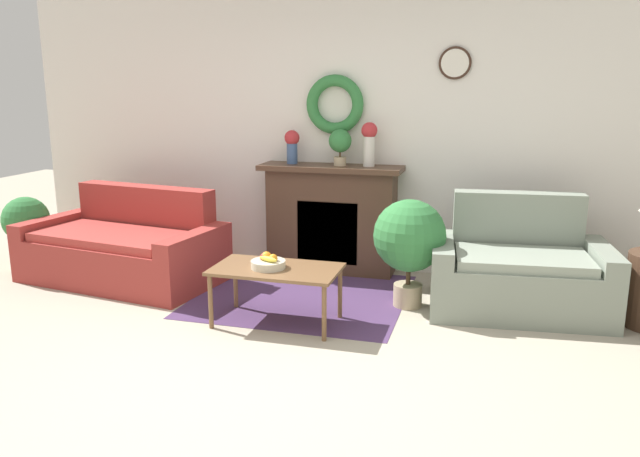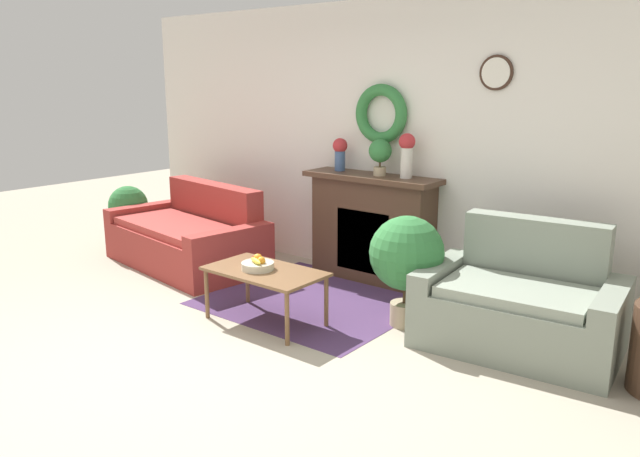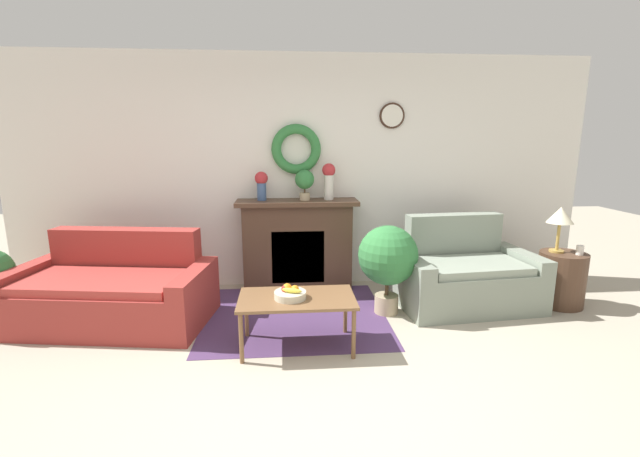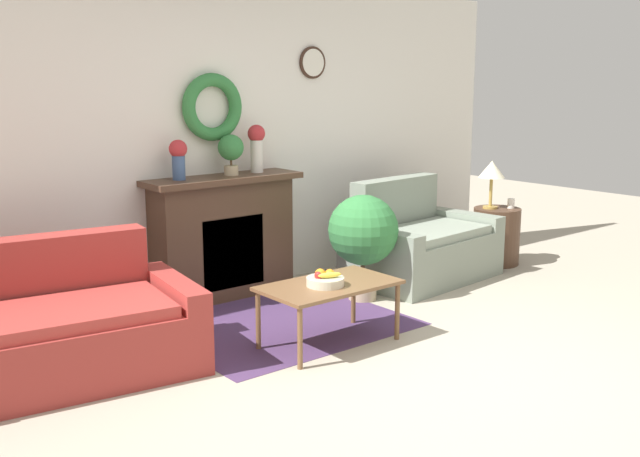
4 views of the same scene
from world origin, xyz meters
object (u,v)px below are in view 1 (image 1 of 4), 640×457
at_px(fruit_bowl, 268,263).
at_px(potted_plant_on_mantel, 340,143).
at_px(potted_plant_floor_by_loveseat, 409,239).
at_px(fireplace, 331,218).
at_px(potted_plant_floor_by_couch, 27,226).
at_px(couch_left, 125,249).
at_px(loveseat_right, 519,272).
at_px(vase_on_mantel_right, 369,141).
at_px(coffee_table, 276,273).
at_px(vase_on_mantel_left, 292,144).

xyz_separation_m(fruit_bowl, potted_plant_on_mantel, (0.20, 1.48, 0.79)).
distance_m(potted_plant_on_mantel, potted_plant_floor_by_loveseat, 1.32).
bearing_deg(fireplace, fruit_bowl, -94.11).
xyz_separation_m(potted_plant_floor_by_couch, potted_plant_floor_by_loveseat, (3.85, -0.08, 0.15)).
height_order(couch_left, potted_plant_floor_by_couch, couch_left).
bearing_deg(fruit_bowl, couch_left, 157.60).
relative_size(fruit_bowl, potted_plant_floor_by_loveseat, 0.29).
bearing_deg(loveseat_right, vase_on_mantel_right, 149.99).
height_order(fireplace, couch_left, fireplace).
bearing_deg(potted_plant_floor_by_loveseat, fireplace, 137.19).
bearing_deg(coffee_table, fruit_bowl, -158.02).
distance_m(fireplace, fruit_bowl, 1.50).
bearing_deg(couch_left, potted_plant_floor_by_couch, -174.20).
relative_size(loveseat_right, coffee_table, 1.53).
xyz_separation_m(loveseat_right, vase_on_mantel_right, (-1.40, 0.64, 0.99)).
relative_size(coffee_table, potted_plant_floor_by_couch, 1.33).
height_order(vase_on_mantel_right, potted_plant_on_mantel, vase_on_mantel_right).
distance_m(potted_plant_floor_by_couch, potted_plant_floor_by_loveseat, 3.85).
relative_size(couch_left, potted_plant_floor_by_loveseat, 2.16).
height_order(couch_left, fruit_bowl, couch_left).
bearing_deg(potted_plant_on_mantel, potted_plant_floor_by_couch, -166.64).
relative_size(fruit_bowl, potted_plant_floor_by_couch, 0.36).
bearing_deg(fireplace, coffee_table, -91.98).
distance_m(coffee_table, vase_on_mantel_right, 1.78).
relative_size(fruit_bowl, potted_plant_on_mantel, 0.77).
xyz_separation_m(couch_left, fruit_bowl, (1.71, -0.71, 0.19)).
xyz_separation_m(loveseat_right, coffee_table, (-1.81, -0.84, 0.09)).
bearing_deg(fireplace, potted_plant_floor_by_couch, -165.99).
distance_m(fruit_bowl, potted_plant_floor_by_loveseat, 1.20).
distance_m(potted_plant_on_mantel, potted_plant_floor_by_couch, 3.25).
distance_m(fruit_bowl, vase_on_mantel_left, 1.71).
relative_size(couch_left, vase_on_mantel_left, 6.02).
bearing_deg(fruit_bowl, loveseat_right, 24.66).
relative_size(loveseat_right, vase_on_mantel_left, 4.57).
distance_m(vase_on_mantel_right, potted_plant_on_mantel, 0.28).
bearing_deg(coffee_table, vase_on_mantel_right, 74.30).
bearing_deg(potted_plant_on_mantel, vase_on_mantel_right, 4.13).
xyz_separation_m(couch_left, potted_plant_on_mantel, (1.91, 0.78, 0.98)).
bearing_deg(potted_plant_on_mantel, coffee_table, -95.43).
relative_size(fruit_bowl, vase_on_mantel_right, 0.64).
relative_size(vase_on_mantel_left, potted_plant_floor_by_loveseat, 0.36).
bearing_deg(potted_plant_floor_by_couch, fireplace, 14.01).
relative_size(loveseat_right, potted_plant_floor_by_couch, 2.03).
relative_size(couch_left, vase_on_mantel_right, 4.73).
height_order(loveseat_right, vase_on_mantel_left, vase_on_mantel_left).
height_order(fruit_bowl, potted_plant_floor_by_loveseat, potted_plant_floor_by_loveseat).
height_order(potted_plant_on_mantel, potted_plant_floor_by_couch, potted_plant_on_mantel).
height_order(fruit_bowl, vase_on_mantel_right, vase_on_mantel_right).
height_order(couch_left, vase_on_mantel_right, vase_on_mantel_right).
height_order(fruit_bowl, potted_plant_on_mantel, potted_plant_on_mantel).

